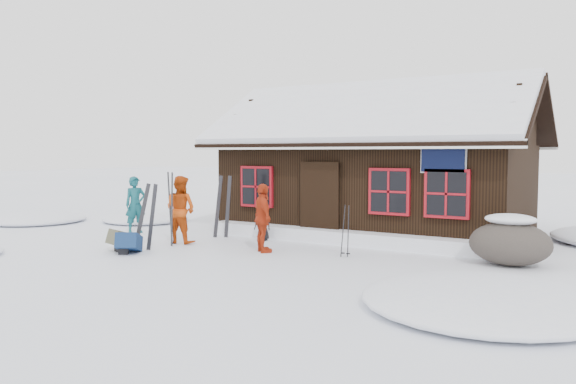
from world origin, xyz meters
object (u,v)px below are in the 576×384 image
(backpack_olive, at_px, (124,243))
(skier_teal, at_px, (135,205))
(skier_orange_right, at_px, (263,218))
(backpack_blue, at_px, (129,246))
(ski_pair_left, at_px, (147,218))
(boulder, at_px, (510,242))
(ski_poles, at_px, (346,232))
(skier_crouched, at_px, (263,223))
(skier_orange_left, at_px, (180,210))

(backpack_olive, bearing_deg, skier_teal, 146.91)
(skier_teal, height_order, skier_orange_right, skier_teal)
(skier_teal, xyz_separation_m, backpack_blue, (2.35, -2.44, -0.64))
(ski_pair_left, xyz_separation_m, backpack_olive, (-0.45, -0.30, -0.60))
(boulder, relative_size, ski_poles, 1.37)
(skier_teal, height_order, skier_crouched, skier_teal)
(boulder, bearing_deg, ski_pair_left, -161.37)
(boulder, height_order, ski_pair_left, ski_pair_left)
(skier_orange_right, xyz_separation_m, backpack_olive, (-2.92, -1.50, -0.62))
(ski_pair_left, bearing_deg, skier_teal, 125.71)
(skier_crouched, height_order, boulder, boulder)
(ski_pair_left, bearing_deg, skier_orange_right, 10.56)
(skier_orange_left, height_order, boulder, skier_orange_left)
(skier_orange_right, bearing_deg, backpack_blue, 73.61)
(skier_teal, relative_size, backpack_blue, 2.55)
(skier_orange_right, bearing_deg, backpack_olive, 66.72)
(backpack_olive, bearing_deg, boulder, 35.28)
(ski_pair_left, xyz_separation_m, backpack_blue, (-0.06, -0.51, -0.60))
(skier_orange_left, bearing_deg, backpack_olive, 72.17)
(ski_pair_left, height_order, backpack_blue, ski_pair_left)
(backpack_olive, bearing_deg, skier_orange_right, 42.99)
(skier_teal, height_order, backpack_olive, skier_teal)
(skier_crouched, bearing_deg, skier_teal, -179.58)
(ski_poles, xyz_separation_m, backpack_blue, (-4.39, -2.18, -0.38))
(skier_orange_right, height_order, ski_pair_left, ski_pair_left)
(skier_crouched, xyz_separation_m, ski_poles, (2.86, -1.00, 0.10))
(backpack_olive, bearing_deg, ski_pair_left, 49.11)
(skier_teal, distance_m, ski_poles, 6.75)
(boulder, bearing_deg, ski_poles, -164.74)
(skier_teal, distance_m, backpack_olive, 3.04)
(skier_crouched, relative_size, boulder, 0.56)
(ski_poles, bearing_deg, skier_orange_right, -165.99)
(skier_orange_right, height_order, ski_poles, skier_orange_right)
(skier_orange_right, relative_size, backpack_olive, 2.49)
(skier_orange_right, bearing_deg, skier_orange_left, 38.66)
(backpack_blue, bearing_deg, skier_orange_right, 1.48)
(skier_teal, height_order, backpack_blue, skier_teal)
(skier_crouched, height_order, ski_poles, ski_poles)
(skier_crouched, bearing_deg, skier_orange_right, -66.22)
(skier_teal, distance_m, skier_orange_left, 2.44)
(skier_teal, height_order, boulder, skier_teal)
(skier_crouched, bearing_deg, backpack_blue, -126.05)
(skier_orange_right, height_order, boulder, skier_orange_right)
(backpack_blue, height_order, backpack_olive, backpack_olive)
(skier_orange_right, height_order, backpack_olive, skier_orange_right)
(ski_pair_left, bearing_deg, skier_crouched, 45.59)
(boulder, distance_m, ski_pair_left, 8.02)
(skier_teal, relative_size, skier_crouched, 1.79)
(boulder, xyz_separation_m, backpack_olive, (-8.05, -2.86, -0.31))
(skier_teal, xyz_separation_m, backpack_olive, (1.95, -2.23, -0.64))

